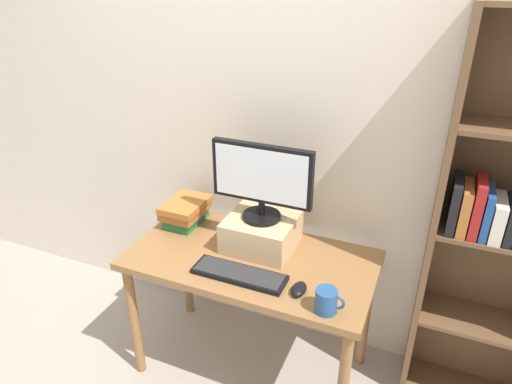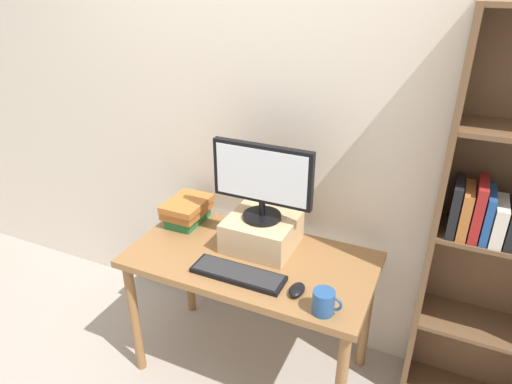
# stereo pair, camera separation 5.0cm
# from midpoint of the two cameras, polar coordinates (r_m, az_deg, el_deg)

# --- Properties ---
(ground_plane) EXTENTS (12.00, 12.00, 0.00)m
(ground_plane) POSITION_cam_midpoint_polar(r_m,az_deg,el_deg) (2.70, -1.13, -20.77)
(ground_plane) COLOR #9E9389
(back_wall) EXTENTS (7.00, 0.08, 2.60)m
(back_wall) POSITION_cam_midpoint_polar(r_m,az_deg,el_deg) (2.34, 2.99, 9.46)
(back_wall) COLOR beige
(back_wall) RESTS_ON ground_plane
(desk) EXTENTS (1.19, 0.62, 0.72)m
(desk) POSITION_cam_midpoint_polar(r_m,az_deg,el_deg) (2.28, -1.27, -10.00)
(desk) COLOR olive
(desk) RESTS_ON ground_plane
(bookshelf_unit) EXTENTS (0.63, 0.28, 1.88)m
(bookshelf_unit) POSITION_cam_midpoint_polar(r_m,az_deg,el_deg) (2.22, 28.06, -4.40)
(bookshelf_unit) COLOR brown
(bookshelf_unit) RESTS_ON ground_plane
(riser_box) EXTENTS (0.33, 0.32, 0.16)m
(riser_box) POSITION_cam_midpoint_polar(r_m,az_deg,el_deg) (2.27, 0.06, -4.97)
(riser_box) COLOR tan
(riser_box) RESTS_ON desk
(computer_monitor) EXTENTS (0.50, 0.19, 0.38)m
(computer_monitor) POSITION_cam_midpoint_polar(r_m,az_deg,el_deg) (2.14, 0.05, 1.62)
(computer_monitor) COLOR black
(computer_monitor) RESTS_ON riser_box
(keyboard) EXTENTS (0.43, 0.14, 0.02)m
(keyboard) POSITION_cam_midpoint_polar(r_m,az_deg,el_deg) (2.10, -2.81, -10.23)
(keyboard) COLOR black
(keyboard) RESTS_ON desk
(computer_mouse) EXTENTS (0.06, 0.10, 0.04)m
(computer_mouse) POSITION_cam_midpoint_polar(r_m,az_deg,el_deg) (2.01, 4.66, -12.01)
(computer_mouse) COLOR black
(computer_mouse) RESTS_ON desk
(book_stack) EXTENTS (0.20, 0.27, 0.14)m
(book_stack) POSITION_cam_midpoint_polar(r_m,az_deg,el_deg) (2.50, -9.37, -2.38)
(book_stack) COLOR #236B38
(book_stack) RESTS_ON desk
(coffee_mug) EXTENTS (0.12, 0.09, 0.10)m
(coffee_mug) POSITION_cam_midpoint_polar(r_m,az_deg,el_deg) (1.91, 8.06, -13.33)
(coffee_mug) COLOR #234C84
(coffee_mug) RESTS_ON desk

